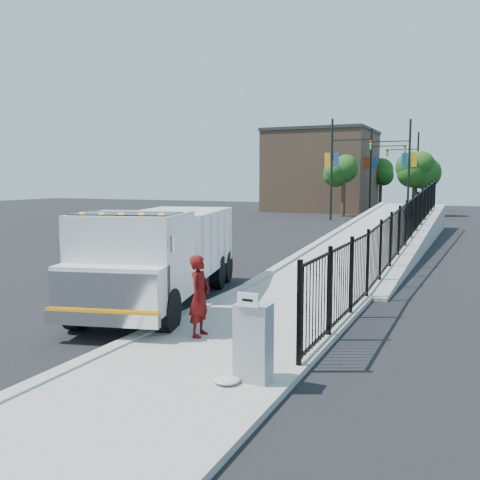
% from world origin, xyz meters
% --- Properties ---
extents(ground, '(120.00, 120.00, 0.00)m').
position_xyz_m(ground, '(0.00, 0.00, 0.00)').
color(ground, black).
rests_on(ground, ground).
extents(sidewalk, '(3.55, 12.00, 0.12)m').
position_xyz_m(sidewalk, '(1.93, -2.00, 0.06)').
color(sidewalk, '#9E998E').
rests_on(sidewalk, ground).
extents(curb, '(0.30, 12.00, 0.16)m').
position_xyz_m(curb, '(0.00, -2.00, 0.08)').
color(curb, '#ADAAA3').
rests_on(curb, ground).
extents(ramp, '(3.95, 24.06, 3.19)m').
position_xyz_m(ramp, '(2.12, 16.00, 0.00)').
color(ramp, '#9E998E').
rests_on(ramp, ground).
extents(iron_fence, '(0.10, 28.00, 1.80)m').
position_xyz_m(iron_fence, '(3.55, 12.00, 0.90)').
color(iron_fence, black).
rests_on(iron_fence, ground).
extents(truck, '(4.20, 7.96, 2.60)m').
position_xyz_m(truck, '(-1.38, 1.28, 1.46)').
color(truck, black).
rests_on(truck, ground).
extents(worker, '(0.44, 0.64, 1.67)m').
position_xyz_m(worker, '(1.15, -1.18, 0.96)').
color(worker, '#560A0A').
rests_on(worker, sidewalk).
extents(utility_cabinet, '(0.55, 0.40, 1.25)m').
position_xyz_m(utility_cabinet, '(3.10, -2.97, 0.75)').
color(utility_cabinet, gray).
rests_on(utility_cabinet, sidewalk).
extents(arrow_sign, '(0.35, 0.04, 0.22)m').
position_xyz_m(arrow_sign, '(3.10, -3.19, 1.48)').
color(arrow_sign, white).
rests_on(arrow_sign, utility_cabinet).
extents(debris, '(0.43, 0.43, 0.11)m').
position_xyz_m(debris, '(2.76, -3.25, 0.17)').
color(debris, silver).
rests_on(debris, sidewalk).
extents(light_pole_0, '(3.77, 0.22, 8.00)m').
position_xyz_m(light_pole_0, '(-4.33, 31.25, 4.36)').
color(light_pole_0, black).
rests_on(light_pole_0, ground).
extents(light_pole_1, '(3.78, 0.22, 8.00)m').
position_xyz_m(light_pole_1, '(0.59, 34.18, 4.36)').
color(light_pole_1, black).
rests_on(light_pole_1, ground).
extents(light_pole_2, '(3.78, 0.22, 8.00)m').
position_xyz_m(light_pole_2, '(-3.01, 40.52, 4.36)').
color(light_pole_2, black).
rests_on(light_pole_2, ground).
extents(light_pole_3, '(3.78, 0.22, 8.00)m').
position_xyz_m(light_pole_3, '(-0.14, 47.07, 4.36)').
color(light_pole_3, black).
rests_on(light_pole_3, ground).
extents(tree_0, '(2.41, 2.41, 5.21)m').
position_xyz_m(tree_0, '(-4.72, 35.77, 3.93)').
color(tree_0, '#382314').
rests_on(tree_0, ground).
extents(tree_1, '(2.67, 2.67, 5.33)m').
position_xyz_m(tree_1, '(0.78, 39.38, 3.95)').
color(tree_1, '#382314').
rests_on(tree_1, ground).
extents(tree_2, '(2.62, 2.62, 5.31)m').
position_xyz_m(tree_2, '(-3.83, 49.17, 3.95)').
color(tree_2, '#382314').
rests_on(tree_2, ground).
extents(building, '(10.00, 10.00, 8.00)m').
position_xyz_m(building, '(-9.00, 44.00, 4.00)').
color(building, '#8C664C').
rests_on(building, ground).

